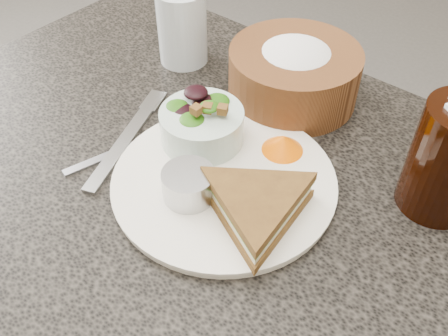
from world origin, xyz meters
name	(u,v)px	position (x,y,z in m)	size (l,w,h in m)	color
dining_table	(215,336)	(0.00, 0.00, 0.38)	(1.00, 0.70, 0.75)	black
dinner_plate	(224,182)	(0.00, 0.02, 0.76)	(0.27, 0.27, 0.01)	white
sandwich	(257,207)	(0.07, -0.01, 0.78)	(0.15, 0.15, 0.04)	brown
salad_bowl	(202,121)	(-0.06, 0.06, 0.79)	(0.11, 0.11, 0.06)	silver
dressing_ramekin	(189,185)	(-0.01, -0.03, 0.78)	(0.06, 0.06, 0.04)	#AAABAE
orange_wedge	(283,143)	(0.03, 0.11, 0.77)	(0.06, 0.06, 0.02)	#FF6700
fork	(124,142)	(-0.15, -0.01, 0.75)	(0.02, 0.19, 0.01)	#A7A9AD
knife	(128,147)	(-0.14, -0.01, 0.75)	(0.01, 0.18, 0.00)	#A3A7B4
bread_basket	(295,67)	(-0.03, 0.22, 0.80)	(0.19, 0.19, 0.11)	brown
water_glass	(182,27)	(-0.23, 0.20, 0.81)	(0.08, 0.08, 0.12)	silver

